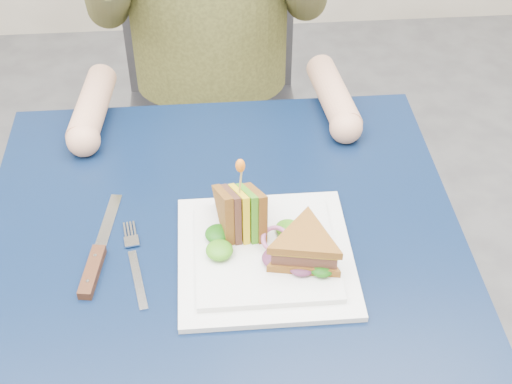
{
  "coord_description": "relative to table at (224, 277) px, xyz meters",
  "views": [
    {
      "loc": [
        -0.01,
        -0.76,
        1.52
      ],
      "look_at": [
        0.05,
        0.01,
        0.82
      ],
      "focal_mm": 50.0,
      "sensor_mm": 36.0,
      "label": 1
    }
  ],
  "objects": [
    {
      "name": "knife",
      "position": [
        -0.19,
        -0.03,
        0.09
      ],
      "size": [
        0.05,
        0.22,
        0.02
      ],
      "color": "silver",
      "rests_on": "table"
    },
    {
      "name": "sandwich_upright",
      "position": [
        0.03,
        0.01,
        0.13
      ],
      "size": [
        0.09,
        0.14,
        0.14
      ],
      "color": "brown",
      "rests_on": "plate"
    },
    {
      "name": "toothpick_frill",
      "position": [
        0.03,
        0.01,
        0.23
      ],
      "size": [
        0.01,
        0.01,
        0.02
      ],
      "primitive_type": "ellipsoid",
      "color": "orange",
      "rests_on": "sandwich_upright"
    },
    {
      "name": "sandwich_flat",
      "position": [
        0.12,
        -0.06,
        0.12
      ],
      "size": [
        0.14,
        0.14,
        0.05
      ],
      "color": "brown",
      "rests_on": "plate"
    },
    {
      "name": "onion_ring",
      "position": [
        0.08,
        -0.03,
        0.11
      ],
      "size": [
        0.04,
        0.04,
        0.02
      ],
      "primitive_type": "torus",
      "rotation": [
        0.44,
        0.0,
        0.0
      ],
      "color": "#9E4C7A",
      "rests_on": "plate"
    },
    {
      "name": "table",
      "position": [
        0.0,
        0.0,
        0.0
      ],
      "size": [
        0.75,
        0.75,
        0.73
      ],
      "color": "black",
      "rests_on": "ground"
    },
    {
      "name": "plate",
      "position": [
        0.06,
        -0.04,
        0.09
      ],
      "size": [
        0.26,
        0.26,
        0.02
      ],
      "color": "white",
      "rests_on": "table"
    },
    {
      "name": "toothpick",
      "position": [
        0.03,
        0.01,
        0.2
      ],
      "size": [
        0.01,
        0.01,
        0.06
      ],
      "primitive_type": "cylinder",
      "rotation": [
        0.14,
        0.07,
        0.0
      ],
      "color": "tan",
      "rests_on": "sandwich_upright"
    },
    {
      "name": "lettuce_spill",
      "position": [
        0.07,
        -0.03,
        0.11
      ],
      "size": [
        0.15,
        0.13,
        0.02
      ],
      "primitive_type": null,
      "color": "#337A14",
      "rests_on": "plate"
    },
    {
      "name": "chair",
      "position": [
        0.0,
        0.73,
        -0.11
      ],
      "size": [
        0.42,
        0.4,
        0.93
      ],
      "color": "#47474C",
      "rests_on": "ground"
    },
    {
      "name": "fork",
      "position": [
        -0.13,
        -0.04,
        0.08
      ],
      "size": [
        0.05,
        0.18,
        0.01
      ],
      "color": "silver",
      "rests_on": "table"
    }
  ]
}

